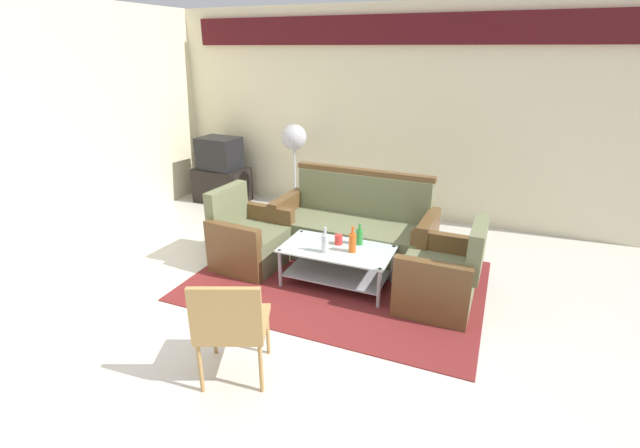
{
  "coord_description": "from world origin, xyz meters",
  "views": [
    {
      "loc": [
        1.5,
        -3.0,
        2.26
      ],
      "look_at": [
        -0.05,
        0.72,
        0.65
      ],
      "focal_mm": 24.84,
      "sensor_mm": 36.0,
      "label": 1
    }
  ],
  "objects_px": {
    "armchair_right": "(441,278)",
    "couch": "(354,230)",
    "television": "(220,153)",
    "cup": "(339,240)",
    "coffee_table": "(337,261)",
    "armchair_left": "(249,240)",
    "bottle_green": "(359,237)",
    "bottle_orange": "(352,242)",
    "bottle_clear": "(325,243)",
    "pedestal_fan": "(294,142)",
    "wicker_chair": "(231,322)",
    "tv_stand": "(222,185)"
  },
  "relations": [
    {
      "from": "armchair_right",
      "to": "cup",
      "type": "distance_m",
      "value": 1.06
    },
    {
      "from": "armchair_left",
      "to": "armchair_right",
      "type": "xyz_separation_m",
      "value": [
        2.08,
        -0.06,
        0.0
      ]
    },
    {
      "from": "couch",
      "to": "television",
      "type": "bearing_deg",
      "value": -21.31
    },
    {
      "from": "couch",
      "to": "bottle_green",
      "type": "height_order",
      "value": "couch"
    },
    {
      "from": "coffee_table",
      "to": "television",
      "type": "bearing_deg",
      "value": 145.14
    },
    {
      "from": "bottle_green",
      "to": "wicker_chair",
      "type": "distance_m",
      "value": 1.8
    },
    {
      "from": "bottle_clear",
      "to": "couch",
      "type": "bearing_deg",
      "value": 88.78
    },
    {
      "from": "armchair_left",
      "to": "pedestal_fan",
      "type": "distance_m",
      "value": 1.95
    },
    {
      "from": "coffee_table",
      "to": "cup",
      "type": "relative_size",
      "value": 11.0
    },
    {
      "from": "armchair_right",
      "to": "tv_stand",
      "type": "xyz_separation_m",
      "value": [
        -3.62,
        1.79,
        -0.03
      ]
    },
    {
      "from": "armchair_left",
      "to": "bottle_green",
      "type": "height_order",
      "value": "armchair_left"
    },
    {
      "from": "tv_stand",
      "to": "coffee_table",
      "type": "bearing_deg",
      "value": -34.82
    },
    {
      "from": "armchair_left",
      "to": "bottle_orange",
      "type": "relative_size",
      "value": 3.19
    },
    {
      "from": "bottle_green",
      "to": "armchair_left",
      "type": "bearing_deg",
      "value": -175.16
    },
    {
      "from": "cup",
      "to": "television",
      "type": "xyz_separation_m",
      "value": [
        -2.58,
        1.71,
        0.3
      ]
    },
    {
      "from": "coffee_table",
      "to": "pedestal_fan",
      "type": "relative_size",
      "value": 0.87
    },
    {
      "from": "armchair_right",
      "to": "couch",
      "type": "bearing_deg",
      "value": 57.91
    },
    {
      "from": "bottle_orange",
      "to": "wicker_chair",
      "type": "bearing_deg",
      "value": -102.71
    },
    {
      "from": "coffee_table",
      "to": "wicker_chair",
      "type": "bearing_deg",
      "value": -96.83
    },
    {
      "from": "wicker_chair",
      "to": "tv_stand",
      "type": "bearing_deg",
      "value": 102.76
    },
    {
      "from": "cup",
      "to": "tv_stand",
      "type": "xyz_separation_m",
      "value": [
        -2.58,
        1.71,
        -0.2
      ]
    },
    {
      "from": "armchair_left",
      "to": "bottle_clear",
      "type": "height_order",
      "value": "armchair_left"
    },
    {
      "from": "couch",
      "to": "coffee_table",
      "type": "distance_m",
      "value": 0.72
    },
    {
      "from": "armchair_right",
      "to": "bottle_clear",
      "type": "relative_size",
      "value": 3.25
    },
    {
      "from": "bottle_orange",
      "to": "coffee_table",
      "type": "bearing_deg",
      "value": 173.12
    },
    {
      "from": "coffee_table",
      "to": "tv_stand",
      "type": "relative_size",
      "value": 1.38
    },
    {
      "from": "armchair_left",
      "to": "cup",
      "type": "height_order",
      "value": "armchair_left"
    },
    {
      "from": "bottle_orange",
      "to": "wicker_chair",
      "type": "distance_m",
      "value": 1.61
    },
    {
      "from": "armchair_right",
      "to": "pedestal_fan",
      "type": "relative_size",
      "value": 0.67
    },
    {
      "from": "bottle_clear",
      "to": "television",
      "type": "height_order",
      "value": "television"
    },
    {
      "from": "bottle_orange",
      "to": "bottle_green",
      "type": "relative_size",
      "value": 1.2
    },
    {
      "from": "armchair_left",
      "to": "cup",
      "type": "xyz_separation_m",
      "value": [
        1.04,
        0.03,
        0.17
      ]
    },
    {
      "from": "bottle_clear",
      "to": "pedestal_fan",
      "type": "xyz_separation_m",
      "value": [
        -1.28,
        1.99,
        0.5
      ]
    },
    {
      "from": "bottle_clear",
      "to": "coffee_table",
      "type": "bearing_deg",
      "value": 59.27
    },
    {
      "from": "pedestal_fan",
      "to": "bottle_green",
      "type": "bearing_deg",
      "value": -47.71
    },
    {
      "from": "armchair_left",
      "to": "cup",
      "type": "relative_size",
      "value": 8.5
    },
    {
      "from": "coffee_table",
      "to": "wicker_chair",
      "type": "relative_size",
      "value": 1.31
    },
    {
      "from": "couch",
      "to": "pedestal_fan",
      "type": "xyz_separation_m",
      "value": [
        -1.3,
        1.14,
        0.7
      ]
    },
    {
      "from": "cup",
      "to": "pedestal_fan",
      "type": "bearing_deg",
      "value": 127.19
    },
    {
      "from": "couch",
      "to": "wicker_chair",
      "type": "distance_m",
      "value": 2.32
    },
    {
      "from": "couch",
      "to": "armchair_left",
      "type": "height_order",
      "value": "couch"
    },
    {
      "from": "tv_stand",
      "to": "bottle_green",
      "type": "bearing_deg",
      "value": -30.49
    },
    {
      "from": "armchair_right",
      "to": "bottle_orange",
      "type": "height_order",
      "value": "armchair_right"
    },
    {
      "from": "cup",
      "to": "pedestal_fan",
      "type": "height_order",
      "value": "pedestal_fan"
    },
    {
      "from": "cup",
      "to": "pedestal_fan",
      "type": "distance_m",
      "value": 2.28
    },
    {
      "from": "couch",
      "to": "coffee_table",
      "type": "bearing_deg",
      "value": 96.74
    },
    {
      "from": "television",
      "to": "pedestal_fan",
      "type": "height_order",
      "value": "pedestal_fan"
    },
    {
      "from": "couch",
      "to": "tv_stand",
      "type": "height_order",
      "value": "couch"
    },
    {
      "from": "couch",
      "to": "armchair_left",
      "type": "xyz_separation_m",
      "value": [
        -1.0,
        -0.64,
        -0.03
      ]
    },
    {
      "from": "wicker_chair",
      "to": "couch",
      "type": "bearing_deg",
      "value": 64.19
    }
  ]
}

